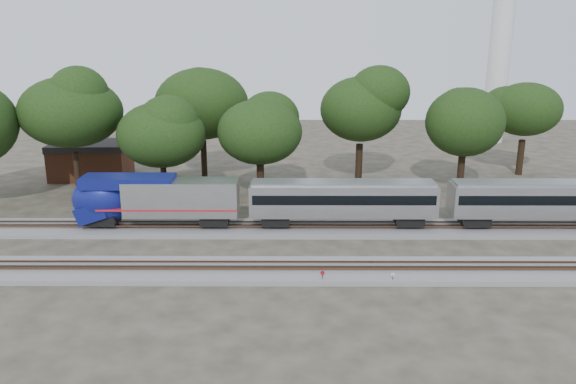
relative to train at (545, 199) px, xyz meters
name	(u,v)px	position (x,y,z in m)	size (l,w,h in m)	color
ground	(308,254)	(-22.50, -6.00, -3.23)	(160.00, 160.00, 0.00)	#383328
track_far	(306,229)	(-22.50, 0.00, -3.02)	(160.00, 5.00, 0.73)	slate
track_near	(310,271)	(-22.50, -10.00, -3.02)	(160.00, 5.00, 0.73)	slate
train	(545,199)	(0.00, 0.00, 0.00)	(91.24, 3.15, 4.64)	silver
switch_stand_red	(322,275)	(-21.63, -11.97, -2.57)	(0.33, 0.06, 1.04)	#512D19
switch_stand_white	(393,277)	(-16.36, -12.07, -2.64)	(0.30, 0.07, 0.93)	#512D19
switch_lever	(372,279)	(-17.80, -11.53, -3.08)	(0.50, 0.30, 0.30)	#512D19
brick_building	(91,160)	(-50.14, 20.99, -0.88)	(10.02, 7.29, 4.66)	brown
tree_1	(71,112)	(-48.50, 11.56, 6.62)	(10.02, 10.02, 14.13)	black
tree_2	(161,135)	(-38.04, 9.26, 4.42)	(7.80, 7.80, 10.99)	black
tree_3	(202,104)	(-35.01, 18.79, 6.67)	(10.07, 10.07, 14.20)	black
tree_4	(260,132)	(-27.39, 9.82, 4.65)	(8.03, 8.03, 11.32)	black
tree_5	(361,109)	(-15.43, 17.92, 6.13)	(9.53, 9.53, 13.44)	black
tree_6	(465,122)	(-3.90, 13.65, 5.18)	(8.57, 8.57, 12.08)	black
tree_7	(526,109)	(6.77, 22.81, 5.51)	(8.90, 8.90, 12.55)	black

